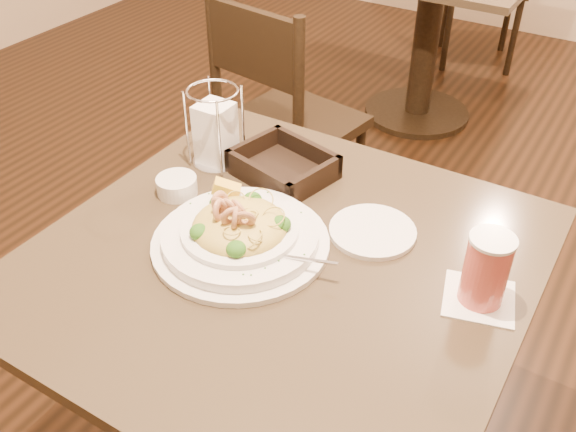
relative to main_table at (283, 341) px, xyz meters
The scene contains 9 objects.
main_table is the anchor object (origin of this frame).
background_table 2.11m from the main_table, 103.06° to the left, with size 0.90×0.90×0.76m.
dining_chair_near 1.04m from the main_table, 122.05° to the left, with size 0.48×0.48×0.93m.
pasta_bowl 0.29m from the main_table, 167.91° to the right, with size 0.38×0.35×0.11m.
drink_glass 0.48m from the main_table, 12.32° to the left, with size 0.15×0.15×0.14m.
bread_basket 0.38m from the main_table, 121.52° to the left, with size 0.24×0.21×0.06m.
napkin_caddy 0.49m from the main_table, 146.05° to the left, with size 0.12×0.12×0.19m.
side_plate 0.31m from the main_table, 51.72° to the left, with size 0.17×0.17×0.01m, color white.
butter_ramekin 0.40m from the main_table, 169.31° to the left, with size 0.09×0.09×0.04m, color white.
Camera 1 is at (0.50, -0.79, 1.56)m, focal length 40.00 mm.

